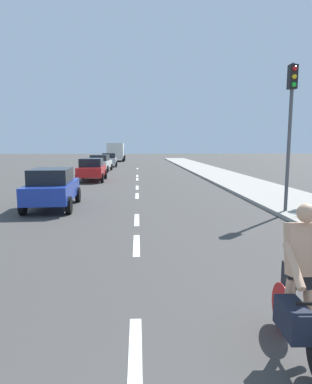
% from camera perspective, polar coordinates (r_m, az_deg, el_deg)
% --- Properties ---
extents(ground_plane, '(160.00, 160.00, 0.00)m').
position_cam_1_polar(ground_plane, '(19.60, -3.24, 0.78)').
color(ground_plane, '#423F3D').
extents(sidewalk_strip, '(3.60, 80.00, 0.14)m').
position_cam_1_polar(sidewalk_strip, '(22.58, 14.05, 1.68)').
color(sidewalk_strip, '#9E998E').
rests_on(sidewalk_strip, ground).
extents(lane_stripe_1, '(0.16, 1.80, 0.01)m').
position_cam_1_polar(lane_stripe_1, '(4.32, -3.58, -26.62)').
color(lane_stripe_1, white).
rests_on(lane_stripe_1, ground).
extents(lane_stripe_2, '(0.16, 1.80, 0.01)m').
position_cam_1_polar(lane_stripe_2, '(8.39, -3.36, -9.02)').
color(lane_stripe_2, white).
rests_on(lane_stripe_2, ground).
extents(lane_stripe_3, '(0.16, 1.80, 0.01)m').
position_cam_1_polar(lane_stripe_3, '(11.14, -3.31, -4.74)').
color(lane_stripe_3, white).
rests_on(lane_stripe_3, ground).
extents(lane_stripe_4, '(0.16, 1.80, 0.01)m').
position_cam_1_polar(lane_stripe_4, '(16.35, -3.26, -0.65)').
color(lane_stripe_4, white).
rests_on(lane_stripe_4, ground).
extents(lane_stripe_5, '(0.16, 1.80, 0.01)m').
position_cam_1_polar(lane_stripe_5, '(19.55, -3.24, 0.77)').
color(lane_stripe_5, white).
rests_on(lane_stripe_5, ground).
extents(lane_stripe_6, '(0.16, 1.80, 0.01)m').
position_cam_1_polar(lane_stripe_6, '(24.36, -3.23, 2.20)').
color(lane_stripe_6, white).
rests_on(lane_stripe_6, ground).
extents(lane_stripe_7, '(0.16, 1.80, 0.01)m').
position_cam_1_polar(lane_stripe_7, '(27.00, -3.22, 2.77)').
color(lane_stripe_7, white).
rests_on(lane_stripe_7, ground).
extents(lane_stripe_8, '(0.16, 1.80, 0.01)m').
position_cam_1_polar(lane_stripe_8, '(35.68, -3.21, 4.03)').
color(lane_stripe_8, white).
rests_on(lane_stripe_8, ground).
extents(cyclist, '(0.62, 1.71, 1.82)m').
position_cam_1_polar(cyclist, '(4.24, 23.40, -15.21)').
color(cyclist, black).
rests_on(cyclist, ground).
extents(parked_car_blue, '(1.95, 3.90, 1.57)m').
position_cam_1_polar(parked_car_blue, '(13.66, -17.32, 0.81)').
color(parked_car_blue, '#1E389E').
rests_on(parked_car_blue, ground).
extents(parked_car_red, '(1.86, 3.93, 1.57)m').
position_cam_1_polar(parked_car_red, '(23.59, -10.92, 3.90)').
color(parked_car_red, red).
rests_on(parked_car_red, ground).
extents(parked_car_white, '(2.08, 4.19, 1.57)m').
position_cam_1_polar(parked_car_white, '(32.15, -9.53, 4.99)').
color(parked_car_white, white).
rests_on(parked_car_white, ground).
extents(parked_car_silver, '(1.91, 3.92, 1.57)m').
position_cam_1_polar(parked_car_silver, '(39.22, -8.03, 5.54)').
color(parked_car_silver, '#B7BABF').
rests_on(parked_car_silver, ground).
extents(delivery_truck, '(2.69, 6.25, 2.80)m').
position_cam_1_polar(delivery_truck, '(52.49, -6.86, 6.89)').
color(delivery_truck, '#23478C').
rests_on(delivery_truck, ground).
extents(traffic_signal, '(0.28, 0.33, 5.20)m').
position_cam_1_polar(traffic_signal, '(12.62, 22.07, 12.65)').
color(traffic_signal, '#4C4C51').
rests_on(traffic_signal, ground).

